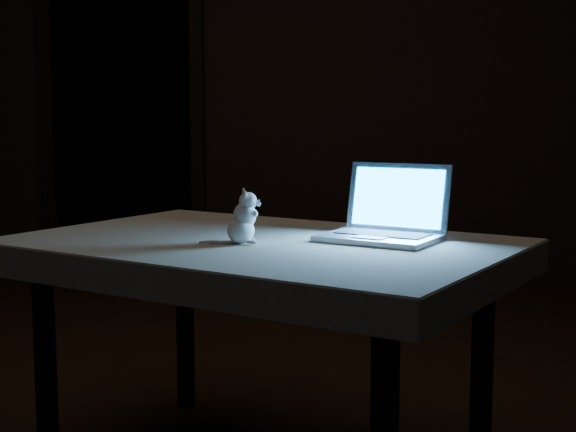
# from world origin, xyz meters

# --- Properties ---
(floor) EXTENTS (5.00, 5.00, 0.00)m
(floor) POSITION_xyz_m (0.00, 0.00, 0.00)
(floor) COLOR black
(floor) RESTS_ON ground
(back_wall) EXTENTS (4.50, 0.04, 2.60)m
(back_wall) POSITION_xyz_m (0.00, 2.50, 1.30)
(back_wall) COLOR black
(back_wall) RESTS_ON ground
(doorway) EXTENTS (1.06, 0.36, 2.13)m
(doorway) POSITION_xyz_m (-1.10, 2.50, 1.06)
(doorway) COLOR black
(doorway) RESTS_ON back_wall
(table) EXTENTS (1.46, 1.24, 0.67)m
(table) POSITION_xyz_m (0.29, -0.32, 0.33)
(table) COLOR black
(table) RESTS_ON floor
(tablecloth) EXTENTS (1.50, 1.18, 0.09)m
(tablecloth) POSITION_xyz_m (0.37, -0.32, 0.63)
(tablecloth) COLOR beige
(tablecloth) RESTS_ON table
(laptop) EXTENTS (0.39, 0.37, 0.21)m
(laptop) POSITION_xyz_m (0.62, -0.30, 0.78)
(laptop) COLOR #AEAFB3
(laptop) RESTS_ON tablecloth
(plush_mouse) EXTENTS (0.11, 0.11, 0.15)m
(plush_mouse) POSITION_xyz_m (0.25, -0.40, 0.75)
(plush_mouse) COLOR white
(plush_mouse) RESTS_ON tablecloth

